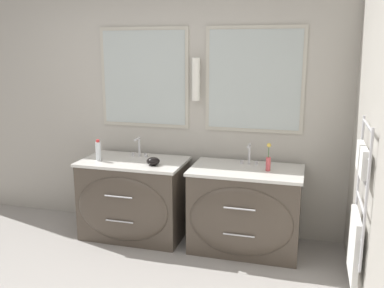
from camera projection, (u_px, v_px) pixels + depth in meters
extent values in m
cube|color=#B2ADA3|center=(154.00, 103.00, 4.41)|extent=(5.50, 0.06, 2.60)
cube|color=#BCB7A8|center=(144.00, 78.00, 4.34)|extent=(0.94, 0.02, 1.00)
cube|color=#B2BCBA|center=(144.00, 78.00, 4.33)|extent=(0.87, 0.01, 0.93)
cube|color=#BCB7A8|center=(254.00, 80.00, 4.04)|extent=(0.94, 0.02, 1.00)
cube|color=#B2BCBA|center=(254.00, 80.00, 4.03)|extent=(0.87, 0.01, 0.93)
cylinder|color=white|center=(196.00, 79.00, 4.14)|extent=(0.08, 0.08, 0.41)
cube|color=silver|center=(197.00, 79.00, 4.19)|extent=(0.05, 0.02, 0.08)
cube|color=#B2ADA3|center=(373.00, 132.00, 2.90)|extent=(0.06, 3.78, 2.60)
cylinder|color=silver|center=(366.00, 203.00, 2.54)|extent=(0.02, 0.02, 0.91)
cylinder|color=silver|center=(359.00, 180.00, 2.98)|extent=(0.02, 0.02, 0.91)
cylinder|color=silver|center=(368.00, 126.00, 2.67)|extent=(0.02, 0.46, 0.02)
cylinder|color=silver|center=(366.00, 152.00, 2.71)|extent=(0.02, 0.46, 0.02)
cylinder|color=silver|center=(363.00, 178.00, 2.74)|extent=(0.02, 0.46, 0.02)
cylinder|color=silver|center=(361.00, 203.00, 2.78)|extent=(0.02, 0.46, 0.02)
cylinder|color=silver|center=(359.00, 227.00, 2.82)|extent=(0.02, 0.46, 0.02)
cylinder|color=silver|center=(356.00, 251.00, 2.86)|extent=(0.02, 0.46, 0.02)
cube|color=white|center=(354.00, 246.00, 2.85)|extent=(0.04, 0.39, 0.45)
cube|color=white|center=(364.00, 163.00, 2.62)|extent=(0.04, 0.16, 0.18)
cube|color=white|center=(360.00, 155.00, 2.82)|extent=(0.04, 0.16, 0.18)
cube|color=#4C4238|center=(135.00, 199.00, 4.28)|extent=(0.99, 0.58, 0.75)
ellipsoid|color=#4C4238|center=(122.00, 209.00, 4.01)|extent=(0.91, 0.13, 0.63)
cube|color=silver|center=(133.00, 162.00, 4.20)|extent=(1.02, 0.61, 0.03)
ellipsoid|color=white|center=(132.00, 165.00, 4.18)|extent=(0.36, 0.32, 0.09)
cylinder|color=silver|center=(118.00, 197.00, 3.91)|extent=(0.27, 0.01, 0.01)
cylinder|color=silver|center=(119.00, 221.00, 3.96)|extent=(0.27, 0.01, 0.01)
cube|color=#4C4238|center=(245.00, 210.00, 3.99)|extent=(0.99, 0.58, 0.75)
ellipsoid|color=#4C4238|center=(240.00, 222.00, 3.72)|extent=(0.91, 0.13, 0.63)
cube|color=silver|center=(247.00, 170.00, 3.90)|extent=(1.02, 0.61, 0.03)
ellipsoid|color=white|center=(246.00, 174.00, 3.88)|extent=(0.36, 0.32, 0.09)
cylinder|color=silver|center=(239.00, 209.00, 3.61)|extent=(0.27, 0.01, 0.01)
cylinder|color=silver|center=(239.00, 235.00, 3.67)|extent=(0.27, 0.01, 0.01)
cylinder|color=silver|center=(139.00, 147.00, 4.32)|extent=(0.02, 0.02, 0.20)
cylinder|color=silver|center=(137.00, 139.00, 4.25)|extent=(0.02, 0.11, 0.02)
cylinder|color=silver|center=(133.00, 154.00, 4.36)|extent=(0.03, 0.03, 0.04)
cylinder|color=silver|center=(146.00, 155.00, 4.32)|extent=(0.03, 0.03, 0.04)
cylinder|color=silver|center=(249.00, 154.00, 4.03)|extent=(0.02, 0.02, 0.20)
cylinder|color=silver|center=(249.00, 146.00, 3.96)|extent=(0.02, 0.11, 0.02)
cylinder|color=silver|center=(242.00, 162.00, 4.06)|extent=(0.03, 0.03, 0.04)
cylinder|color=silver|center=(257.00, 163.00, 4.03)|extent=(0.03, 0.03, 0.04)
cylinder|color=silver|center=(98.00, 151.00, 4.16)|extent=(0.05, 0.05, 0.19)
cylinder|color=red|center=(98.00, 141.00, 4.14)|extent=(0.03, 0.03, 0.02)
ellipsoid|color=black|center=(153.00, 161.00, 4.01)|extent=(0.13, 0.13, 0.08)
cylinder|color=#CC4C51|center=(268.00, 164.00, 3.83)|extent=(0.04, 0.04, 0.12)
cylinder|color=#477238|center=(269.00, 151.00, 3.80)|extent=(0.01, 0.01, 0.11)
sphere|color=#E5BF47|center=(269.00, 145.00, 3.79)|extent=(0.04, 0.04, 0.04)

